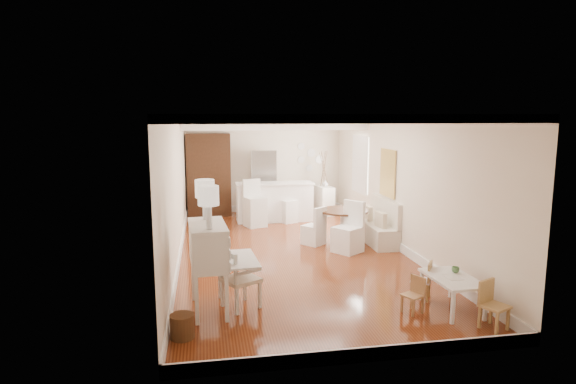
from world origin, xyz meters
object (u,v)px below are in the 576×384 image
object	(u,v)px
dining_table	(343,226)
bar_stool_left	(255,203)
kids_chair_a	(413,295)
breakfast_counter	(274,202)
slip_chair_far	(313,225)
kids_chair_b	(421,280)
kids_chair_c	(495,305)
slip_chair_near	(348,227)
sideboard	(324,200)
bar_stool_right	(288,205)
secretary_bureau	(208,268)
fridge	(276,182)
pantry_cabinet	(209,175)
wicker_basket	(182,326)
gustavian_armchair	(241,278)
kids_table	(452,293)

from	to	relation	value
dining_table	bar_stool_left	distance (m)	2.60
kids_chair_a	breakfast_counter	distance (m)	6.46
dining_table	slip_chair_far	world-z (taller)	slip_chair_far
kids_chair_b	kids_chair_c	xyz separation A→B (m)	(0.47, -1.18, 0.03)
slip_chair_near	sideboard	xyz separation A→B (m)	(0.46, 3.87, -0.12)
slip_chair_near	bar_stool_right	size ratio (longest dim) A/B	1.11
secretary_bureau	kids_chair_b	bearing A→B (deg)	-5.63
kids_chair_a	kids_chair_c	size ratio (longest dim) A/B	0.82
bar_stool_left	slip_chair_far	bearing A→B (deg)	-80.76
fridge	breakfast_counter	bearing A→B (deg)	-100.78
secretary_bureau	bar_stool_left	world-z (taller)	secretary_bureau
kids_chair_c	breakfast_counter	xyz separation A→B (m)	(-1.88, 7.05, 0.19)
dining_table	slip_chair_near	bearing A→B (deg)	-99.85
slip_chair_near	kids_chair_b	bearing A→B (deg)	-28.48
secretary_bureau	dining_table	bearing A→B (deg)	44.03
kids_chair_c	pantry_cabinet	bearing A→B (deg)	89.27
secretary_bureau	wicker_basket	distance (m)	1.02
pantry_cabinet	bar_stool_left	bearing A→B (deg)	-55.98
kids_chair_b	wicker_basket	bearing A→B (deg)	-44.36
wicker_basket	breakfast_counter	distance (m)	6.96
breakfast_counter	bar_stool_right	world-z (taller)	breakfast_counter
kids_chair_b	breakfast_counter	xyz separation A→B (m)	(-1.41, 5.88, 0.22)
gustavian_armchair	slip_chair_near	size ratio (longest dim) A/B	0.85
dining_table	slip_chair_near	distance (m)	0.76
kids_chair_b	slip_chair_far	bearing A→B (deg)	-130.70
wicker_basket	kids_chair_b	bearing A→B (deg)	11.58
dining_table	bar_stool_left	world-z (taller)	bar_stool_left
bar_stool_right	wicker_basket	bearing A→B (deg)	-134.14
dining_table	sideboard	xyz separation A→B (m)	(0.34, 3.13, 0.03)
secretary_bureau	bar_stool_right	bearing A→B (deg)	64.99
secretary_bureau	fridge	xyz separation A→B (m)	(2.00, 6.83, 0.26)
wicker_basket	gustavian_armchair	bearing A→B (deg)	46.90
kids_chair_c	fridge	size ratio (longest dim) A/B	0.36
sideboard	fridge	bearing A→B (deg)	156.55
secretary_bureau	breakfast_counter	distance (m)	6.06
kids_chair_a	sideboard	bearing A→B (deg)	150.39
wicker_basket	bar_stool_left	xyz separation A→B (m)	(1.57, 6.03, 0.44)
pantry_cabinet	dining_table	bearing A→B (deg)	-51.07
dining_table	breakfast_counter	size ratio (longest dim) A/B	0.53
bar_stool_right	slip_chair_far	bearing A→B (deg)	-108.71
wicker_basket	bar_stool_right	xyz separation A→B (m)	(2.48, 6.35, 0.32)
slip_chair_near	bar_stool_right	bearing A→B (deg)	157.40
kids_chair_a	slip_chair_far	size ratio (longest dim) A/B	0.64
pantry_cabinet	fridge	distance (m)	1.92
dining_table	sideboard	bearing A→B (deg)	83.86
dining_table	slip_chair_far	distance (m)	0.69
slip_chair_far	pantry_cabinet	bearing A→B (deg)	-98.64
slip_chair_far	kids_table	bearing A→B (deg)	66.74
kids_chair_b	bar_stool_left	distance (m)	5.67
bar_stool_left	sideboard	size ratio (longest dim) A/B	1.42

